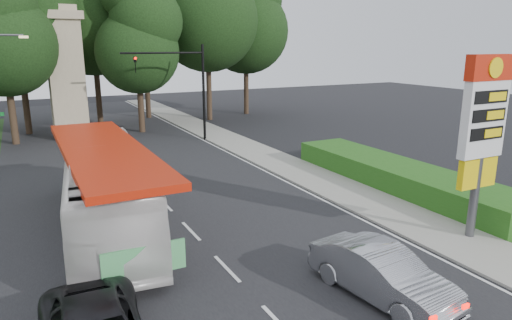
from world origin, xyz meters
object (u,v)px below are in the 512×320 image
monument (66,72)px  sedan_silver (382,273)px  gas_station_pylon (483,123)px  transit_bus (106,189)px  traffic_signal_mast (186,80)px

monument → sedan_silver: 30.40m
gas_station_pylon → monument: (-11.20, 28.01, 0.66)m
gas_station_pylon → sedan_silver: size_ratio=1.48×
gas_station_pylon → transit_bus: gas_station_pylon is taller
monument → sedan_silver: size_ratio=2.17×
transit_bus → sedan_silver: 10.86m
sedan_silver → transit_bus: bearing=116.6°
transit_bus → sedan_silver: bearing=-49.4°
traffic_signal_mast → transit_bus: size_ratio=0.60×
monument → transit_bus: 20.98m
traffic_signal_mast → monument: bearing=142.0°
gas_station_pylon → monument: monument is taller
sedan_silver → monument: bearing=92.5°
gas_station_pylon → monument: bearing=111.8°
monument → sedan_silver: monument is taller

